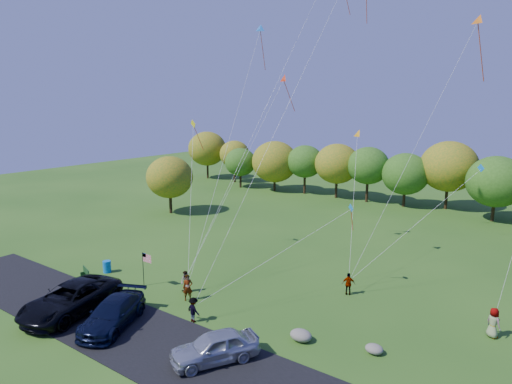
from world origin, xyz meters
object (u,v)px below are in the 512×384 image
minivan_dark (71,299)px  flyer_d (349,284)px  minivan_navy (113,314)px  minivan_silver (215,347)px  flyer_e (493,323)px  trash_barrel (107,267)px  flyer_b (186,282)px  flyer_c (193,310)px  park_bench (87,273)px  flyer_a (188,288)px

minivan_dark → flyer_d: bearing=33.4°
minivan_dark → minivan_navy: 3.64m
minivan_navy → minivan_silver: size_ratio=1.19×
minivan_silver → flyer_d: 12.07m
flyer_d → flyer_e: (9.22, -0.57, 0.09)m
flyer_d → trash_barrel: (-17.31, -7.33, -0.33)m
minivan_dark → minivan_silver: 11.08m
flyer_b → flyer_d: 11.47m
flyer_b → flyer_d: (9.48, 6.45, 0.00)m
flyer_c → flyer_e: (15.19, 8.75, 0.11)m
trash_barrel → minivan_silver: bearing=-16.6°
minivan_silver → park_bench: bearing=-160.8°
flyer_b → flyer_c: bearing=-38.6°
flyer_c → trash_barrel: size_ratio=1.67×
flyer_a → flyer_c: 3.19m
flyer_d → flyer_e: bearing=149.6°
park_bench → minivan_navy: bearing=-4.7°
flyer_a → flyer_c: flyer_a is taller
flyer_c → trash_barrel: flyer_c is taller
flyer_b → flyer_e: flyer_e is taller
flyer_b → flyer_e: 19.60m
flyer_c → park_bench: (-11.41, 0.25, -0.30)m
flyer_b → flyer_d: flyer_d is taller
flyer_b → flyer_e: (18.69, 5.88, 0.10)m
minivan_silver → park_bench: 15.66m
flyer_c → minivan_dark: bearing=35.3°
minivan_dark → flyer_e: size_ratio=3.87×
flyer_c → flyer_d: bearing=-116.0°
flyer_c → flyer_e: 17.53m
park_bench → flyer_b: bearing=37.8°
flyer_c → flyer_d: flyer_d is taller
flyer_c → flyer_d: (5.97, 9.32, 0.01)m
flyer_a → minivan_silver: bearing=-79.3°
flyer_c → flyer_d: size_ratio=0.98×
flyer_c → park_bench: 11.42m
flyer_b → flyer_c: flyer_b is taller
minivan_dark → minivan_navy: bearing=-4.3°
minivan_dark → park_bench: minivan_dark is taller
flyer_a → flyer_b: bearing=97.2°
flyer_c → flyer_e: bearing=-143.4°
minivan_navy → flyer_d: size_ratio=3.49×
minivan_silver → trash_barrel: (-15.33, 4.57, -0.38)m
minivan_navy → minivan_silver: minivan_navy is taller
flyer_c → flyer_d: 11.07m
flyer_e → trash_barrel: (-26.53, -6.76, -0.42)m
minivan_navy → flyer_d: 15.77m
flyer_a → flyer_e: (17.65, 6.72, -0.02)m
minivan_silver → flyer_e: 15.93m
park_bench → flyer_e: bearing=37.2°
flyer_a → park_bench: 9.13m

